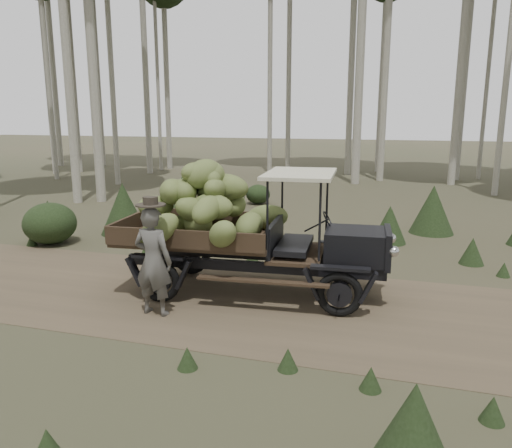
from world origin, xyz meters
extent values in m
plane|color=#473D2B|center=(0.00, 0.00, 0.00)|extent=(120.00, 120.00, 0.00)
cube|color=brown|center=(0.00, 0.00, 0.00)|extent=(70.00, 4.00, 0.01)
cube|color=black|center=(2.65, 0.62, 1.00)|extent=(1.07, 1.02, 0.55)
cube|color=black|center=(3.20, 0.66, 1.00)|extent=(0.18, 1.00, 0.62)
cube|color=black|center=(1.26, 0.51, 1.10)|extent=(0.19, 1.40, 0.55)
cube|color=#38281C|center=(-0.13, 0.40, 1.00)|extent=(2.92, 2.01, 0.08)
cube|color=#38281C|center=(-0.20, 1.30, 1.18)|extent=(2.79, 0.28, 0.32)
cube|color=#38281C|center=(-0.06, -0.49, 1.18)|extent=(2.79, 0.28, 0.32)
cube|color=#38281C|center=(-1.52, 0.29, 1.18)|extent=(0.20, 1.79, 0.32)
cube|color=beige|center=(1.68, 0.55, 2.21)|extent=(1.28, 1.78, 0.06)
cube|color=black|center=(0.88, 0.86, 0.62)|extent=(4.58, 0.46, 0.18)
cube|color=black|center=(0.94, 0.11, 0.62)|extent=(4.58, 0.46, 0.18)
torus|color=black|center=(2.39, 1.40, 0.38)|extent=(0.77, 0.20, 0.76)
torus|color=black|center=(2.51, -0.19, 0.38)|extent=(0.77, 0.20, 0.76)
torus|color=black|center=(-0.69, 1.16, 0.38)|extent=(0.77, 0.20, 0.76)
torus|color=black|center=(-0.57, -0.43, 0.38)|extent=(0.77, 0.20, 0.76)
sphere|color=beige|center=(3.24, 1.12, 1.05)|extent=(0.18, 0.18, 0.18)
sphere|color=beige|center=(3.31, 0.22, 1.05)|extent=(0.18, 0.18, 0.18)
ellipsoid|color=olive|center=(-0.52, 1.08, 1.24)|extent=(0.70, 1.01, 0.67)
ellipsoid|color=olive|center=(-0.11, 0.87, 1.59)|extent=(0.49, 0.88, 0.68)
ellipsoid|color=olive|center=(0.04, 0.70, 1.92)|extent=(0.94, 0.61, 0.51)
ellipsoid|color=olive|center=(-0.16, 0.36, 2.18)|extent=(0.59, 0.84, 0.48)
ellipsoid|color=olive|center=(0.82, 0.37, 1.27)|extent=(0.50, 0.81, 0.64)
ellipsoid|color=olive|center=(0.23, 0.11, 1.64)|extent=(0.91, 0.64, 0.46)
ellipsoid|color=olive|center=(0.02, 0.53, 1.83)|extent=(0.82, 0.79, 0.59)
ellipsoid|color=olive|center=(0.02, 0.39, 2.15)|extent=(0.67, 0.79, 0.49)
ellipsoid|color=olive|center=(-0.59, 0.06, 1.20)|extent=(0.88, 0.95, 0.62)
ellipsoid|color=olive|center=(0.38, 0.84, 1.56)|extent=(0.57, 0.80, 0.51)
ellipsoid|color=olive|center=(-0.39, 0.29, 1.85)|extent=(0.87, 1.02, 0.59)
ellipsoid|color=olive|center=(-0.18, 0.47, 2.17)|extent=(0.91, 0.89, 0.55)
ellipsoid|color=olive|center=(0.90, 1.24, 1.27)|extent=(0.90, 0.48, 0.58)
ellipsoid|color=olive|center=(-0.86, 0.09, 1.60)|extent=(0.75, 0.75, 0.42)
ellipsoid|color=olive|center=(0.21, 0.31, 1.92)|extent=(0.54, 0.86, 0.50)
ellipsoid|color=olive|center=(0.05, 0.52, 2.14)|extent=(0.72, 0.83, 0.53)
ellipsoid|color=olive|center=(-0.39, 0.44, 1.28)|extent=(0.59, 0.76, 0.36)
ellipsoid|color=olive|center=(-0.99, 0.37, 1.53)|extent=(0.66, 0.87, 0.64)
ellipsoid|color=olive|center=(-0.65, 0.36, 1.83)|extent=(0.77, 0.91, 0.53)
ellipsoid|color=olive|center=(-0.03, 0.34, 2.18)|extent=(0.89, 0.95, 0.70)
ellipsoid|color=olive|center=(-1.33, 0.90, 1.28)|extent=(0.78, 0.71, 0.50)
ellipsoid|color=olive|center=(-0.10, 0.06, 1.57)|extent=(0.89, 0.85, 0.68)
ellipsoid|color=olive|center=(-0.55, 0.17, 1.86)|extent=(0.72, 0.89, 0.56)
ellipsoid|color=olive|center=(0.04, 0.47, 2.11)|extent=(0.77, 0.88, 0.42)
ellipsoid|color=olive|center=(-0.04, 0.09, 1.32)|extent=(0.86, 0.73, 0.53)
ellipsoid|color=olive|center=(0.23, -0.13, 1.63)|extent=(0.57, 0.89, 0.64)
ellipsoid|color=olive|center=(0.30, 0.63, 1.92)|extent=(0.89, 0.52, 0.55)
ellipsoid|color=olive|center=(-0.19, 0.42, 2.13)|extent=(0.38, 0.70, 0.43)
ellipsoid|color=olive|center=(-0.46, -0.57, 1.34)|extent=(0.93, 0.92, 0.75)
ellipsoid|color=olive|center=(0.64, -0.49, 1.32)|extent=(0.84, 0.89, 0.70)
imported|color=#4F4D48|center=(-0.39, -0.95, 0.90)|extent=(0.68, 0.47, 1.80)
cylinder|color=#2F2921|center=(-0.39, -0.95, 1.82)|extent=(0.51, 0.51, 0.02)
cylinder|color=#2F2921|center=(-0.39, -0.95, 1.88)|extent=(0.25, 0.25, 0.14)
cylinder|color=#B2AD9E|center=(1.92, 21.60, 7.62)|extent=(0.40, 0.40, 15.23)
cylinder|color=#B2AD9E|center=(-9.54, 12.68, 7.33)|extent=(0.25, 0.25, 14.65)
cylinder|color=#B2AD9E|center=(-15.06, 19.92, 8.64)|extent=(0.27, 0.27, 17.27)
cylinder|color=#B2AD9E|center=(-10.43, 18.81, 8.94)|extent=(0.20, 0.20, 17.88)
cylinder|color=#B2AD9E|center=(-15.22, 15.46, 7.53)|extent=(0.27, 0.27, 15.06)
cylinder|color=#B2AD9E|center=(-10.22, 19.52, 7.60)|extent=(0.31, 0.31, 15.19)
cylinder|color=#B2AD9E|center=(-17.79, 19.29, 9.94)|extent=(0.35, 0.35, 19.88)
cone|color=#233319|center=(3.15, 5.10, 0.42)|extent=(0.76, 0.76, 0.85)
ellipsoid|color=#233319|center=(-3.90, 3.96, 0.32)|extent=(0.77, 0.77, 0.62)
cone|color=#233319|center=(-5.40, 11.11, 0.45)|extent=(0.82, 0.82, 0.91)
cone|color=#233319|center=(-2.46, 4.56, 0.62)|extent=(1.12, 1.12, 1.24)
cone|color=#233319|center=(-3.92, 3.95, 0.70)|extent=(1.26, 1.26, 1.40)
cone|color=#233319|center=(4.20, 6.43, 0.66)|extent=(1.19, 1.19, 1.33)
ellipsoid|color=#233319|center=(-5.08, 2.39, 0.53)|extent=(1.31, 1.31, 1.04)
cone|color=#233319|center=(3.61, -3.81, 0.50)|extent=(0.90, 0.90, 1.00)
cone|color=#233319|center=(-1.91, 5.34, 0.44)|extent=(0.79, 0.79, 0.88)
cone|color=#233319|center=(4.92, 3.56, 0.30)|extent=(0.53, 0.53, 0.59)
ellipsoid|color=#233319|center=(-2.41, 8.74, 0.34)|extent=(0.83, 0.83, 0.66)
cone|color=#233319|center=(3.11, 4.97, 0.48)|extent=(0.87, 0.87, 0.96)
ellipsoid|color=#233319|center=(-1.70, 9.47, 0.36)|extent=(0.88, 0.88, 0.71)
cone|color=#233319|center=(-5.61, 3.01, 0.50)|extent=(0.89, 0.89, 0.99)
cone|color=#233319|center=(0.87, -2.46, 0.15)|extent=(0.27, 0.27, 0.30)
cone|color=#233319|center=(-2.28, 2.18, 0.15)|extent=(0.27, 0.27, 0.30)
cone|color=#233319|center=(3.17, -2.30, 0.15)|extent=(0.27, 0.27, 0.30)
cone|color=#233319|center=(2.13, 2.11, 0.15)|extent=(0.27, 0.27, 0.30)
cone|color=#233319|center=(-5.44, 2.11, 0.15)|extent=(0.27, 0.27, 0.30)
cone|color=#233319|center=(0.82, 2.73, 0.15)|extent=(0.27, 0.27, 0.30)
cone|color=#233319|center=(5.44, 2.81, 0.15)|extent=(0.27, 0.27, 0.30)
cone|color=#233319|center=(-5.58, 2.60, 0.15)|extent=(0.27, 0.27, 0.30)
cone|color=#233319|center=(2.12, -2.12, 0.15)|extent=(0.27, 0.27, 0.30)
cone|color=#233319|center=(1.94, 2.36, 0.15)|extent=(0.27, 0.27, 0.30)
cone|color=#233319|center=(0.50, 2.94, 0.15)|extent=(0.27, 0.27, 0.30)
cone|color=#233319|center=(-5.05, 2.58, 0.15)|extent=(0.27, 0.27, 0.30)
cone|color=#233319|center=(4.45, -2.58, 0.15)|extent=(0.27, 0.27, 0.30)
cone|color=#233319|center=(0.23, 2.45, 0.15)|extent=(0.27, 0.27, 0.30)
camera|label=1|loc=(3.40, -7.85, 3.21)|focal=35.00mm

